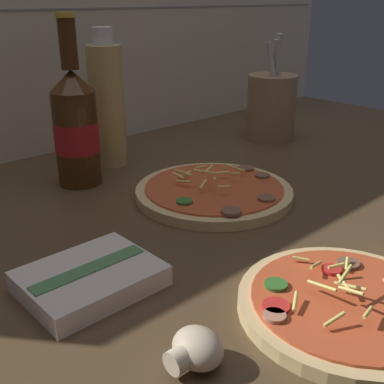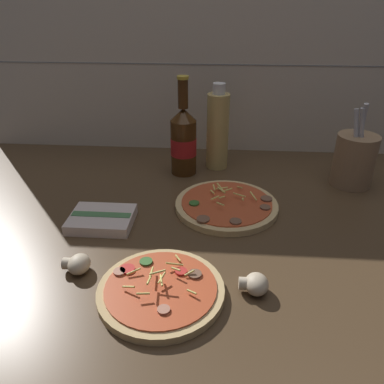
{
  "view_description": "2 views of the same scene",
  "coord_description": "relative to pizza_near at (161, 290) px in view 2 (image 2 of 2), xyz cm",
  "views": [
    {
      "loc": [
        -50.6,
        -43.86,
        32.33
      ],
      "look_at": [
        -9.32,
        0.9,
        7.43
      ],
      "focal_mm": 45.0,
      "sensor_mm": 36.0,
      "label": 1
    },
    {
      "loc": [
        -2.5,
        -73.5,
        48.96
      ],
      "look_at": [
        -8.31,
        4.45,
        7.43
      ],
      "focal_mm": 35.0,
      "sensor_mm": 36.0,
      "label": 2
    }
  ],
  "objects": [
    {
      "name": "counter_slab",
      "position": [
        11.58,
        24.62,
        -2.13
      ],
      "size": [
        160.0,
        90.0,
        2.5
      ],
      "color": "#4C3823",
      "rests_on": "ground"
    },
    {
      "name": "mushroom_left",
      "position": [
        16.33,
        1.79,
        0.84
      ],
      "size": [
        5.17,
        4.92,
        3.45
      ],
      "color": "beige",
      "rests_on": "counter_slab"
    },
    {
      "name": "pizza_near",
      "position": [
        0.0,
        0.0,
        0.0
      ],
      "size": [
        22.16,
        22.16,
        5.03
      ],
      "color": "tan",
      "rests_on": "counter_slab"
    },
    {
      "name": "tile_backsplash",
      "position": [
        11.58,
        70.12,
        26.62
      ],
      "size": [
        160.0,
        1.13,
        60.0
      ],
      "color": "beige",
      "rests_on": "ground"
    },
    {
      "name": "dish_towel",
      "position": [
        -16.69,
        21.38,
        0.33
      ],
      "size": [
        14.12,
        11.23,
        2.56
      ],
      "color": "beige",
      "rests_on": "counter_slab"
    },
    {
      "name": "utensil_crock",
      "position": [
        45.54,
        46.52,
        6.38
      ],
      "size": [
        10.72,
        10.72,
        22.71
      ],
      "color": "#9E7A56",
      "rests_on": "counter_slab"
    },
    {
      "name": "beer_bottle",
      "position": [
        -0.73,
        50.53,
        9.07
      ],
      "size": [
        7.35,
        7.35,
        27.58
      ],
      "color": "#47280F",
      "rests_on": "counter_slab"
    },
    {
      "name": "pizza_far",
      "position": [
        11.72,
        30.45,
        0.03
      ],
      "size": [
        24.92,
        24.92,
        4.85
      ],
      "color": "tan",
      "rests_on": "counter_slab"
    },
    {
      "name": "mushroom_right",
      "position": [
        -16.38,
        4.85,
        0.83
      ],
      "size": [
        5.13,
        4.89,
        3.42
      ],
      "color": "beige",
      "rests_on": "counter_slab"
    },
    {
      "name": "oil_bottle",
      "position": [
        8.77,
        55.52,
        10.55
      ],
      "size": [
        6.42,
        6.42,
        24.87
      ],
      "color": "#D6B766",
      "rests_on": "counter_slab"
    }
  ]
}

